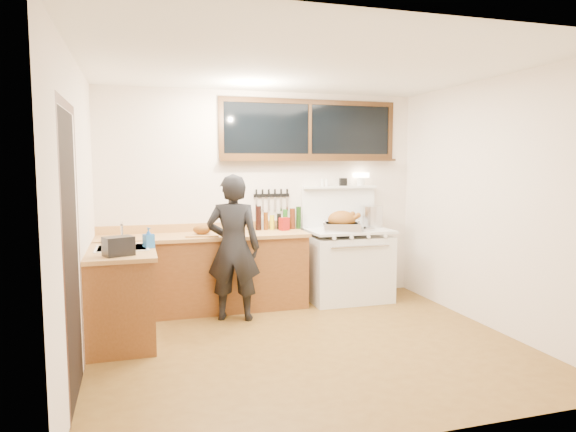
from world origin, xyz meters
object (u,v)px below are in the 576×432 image
object	(u,v)px
vintage_stove	(347,263)
cutting_board	(202,231)
roast_turkey	(342,223)
man	(233,247)

from	to	relation	value
vintage_stove	cutting_board	xyz separation A→B (m)	(-1.82, -0.08, 0.48)
vintage_stove	roast_turkey	xyz separation A→B (m)	(-0.14, -0.14, 0.53)
vintage_stove	cutting_board	distance (m)	1.89
man	roast_turkey	world-z (taller)	man
vintage_stove	roast_turkey	distance (m)	0.57
vintage_stove	roast_turkey	world-z (taller)	vintage_stove
roast_turkey	vintage_stove	bearing A→B (deg)	46.21
cutting_board	roast_turkey	bearing A→B (deg)	-2.16
cutting_board	roast_turkey	distance (m)	1.69
vintage_stove	cutting_board	bearing A→B (deg)	-177.48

